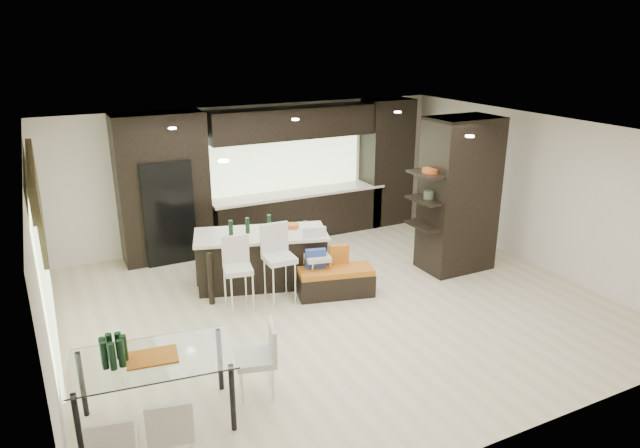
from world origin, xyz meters
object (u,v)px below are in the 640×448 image
stool_left (239,282)px  stool_mid (280,272)px  stool_right (317,268)px  chair_near (172,434)px  floor_vase (432,233)px  dining_table (156,391)px  kitchen_island (262,259)px  chair_end (256,363)px  bench (336,282)px

stool_left → stool_mid: (0.66, -0.02, 0.04)m
stool_right → chair_near: (-2.98, -2.89, -0.04)m
floor_vase → dining_table: (-5.37, -2.29, -0.19)m
floor_vase → chair_near: 6.18m
stool_mid → floor_vase: bearing=4.9°
kitchen_island → stool_left: (-0.66, -0.77, 0.01)m
chair_near → chair_end: (1.14, 0.76, 0.02)m
stool_mid → bench: 0.95m
chair_near → bench: bearing=52.7°
stool_mid → chair_near: bearing=-127.8°
dining_table → stool_right: bearing=43.0°
bench → floor_vase: size_ratio=1.01×
stool_right → chair_near: 4.15m
stool_mid → dining_table: stool_mid is taller
kitchen_island → floor_vase: bearing=5.6°
stool_right → chair_end: bearing=-119.6°
floor_vase → chair_end: size_ratio=1.44×
stool_right → kitchen_island: bearing=142.6°
stool_left → stool_right: bearing=10.7°
floor_vase → chair_near: (-5.37, -3.06, -0.20)m
chair_end → stool_right: bearing=-26.1°
stool_right → chair_end: size_ratio=1.05×
dining_table → chair_near: dining_table is taller
kitchen_island → stool_mid: (0.00, -0.79, 0.06)m
stool_right → floor_vase: bearing=15.2°
floor_vase → dining_table: bearing=-156.9°
chair_near → chair_end: size_ratio=0.96×
stool_mid → chair_end: bearing=-118.2°
stool_left → stool_right: (1.32, 0.01, -0.03)m
stool_right → chair_near: size_ratio=1.10×
stool_left → dining_table: stool_left is taller
dining_table → chair_near: 0.76m
kitchen_island → stool_right: kitchen_island is taller
kitchen_island → stool_left: size_ratio=2.33×
stool_right → dining_table: stool_right is taller
stool_left → chair_near: (-1.65, -2.88, -0.07)m
stool_left → chair_end: size_ratio=1.12×
stool_right → chair_near: stool_right is taller
stool_mid → dining_table: size_ratio=0.61×
stool_mid → bench: (0.89, -0.17, -0.27)m
stool_right → floor_vase: (2.39, 0.16, 0.16)m
stool_right → chair_end: 2.82m
stool_mid → chair_near: size_ratio=1.28×
floor_vase → dining_table: floor_vase is taller
bench → chair_end: (-2.08, -1.93, 0.18)m
stool_mid → chair_near: 3.68m
stool_mid → chair_near: stool_mid is taller
stool_right → bench: size_ratio=0.72×
floor_vase → bench: bearing=-170.3°
kitchen_island → stool_right: 1.00m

